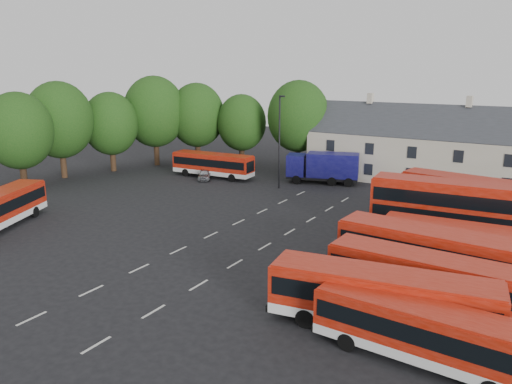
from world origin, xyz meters
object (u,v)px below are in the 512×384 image
(bus_dd_south, at_px, (451,208))
(silver_car, at_px, (205,174))
(lamppost, at_px, (280,140))
(bus_row_a, at_px, (423,329))
(box_truck, at_px, (324,166))

(bus_dd_south, relative_size, silver_car, 3.26)
(silver_car, relative_size, lamppost, 0.36)
(bus_row_a, xyz_separation_m, bus_dd_south, (-2.26, 17.55, 1.04))
(bus_row_a, distance_m, lamppost, 34.18)
(silver_car, distance_m, lamppost, 10.89)
(box_truck, relative_size, lamppost, 0.84)
(bus_dd_south, relative_size, lamppost, 1.16)
(silver_car, bearing_deg, box_truck, -7.71)
(bus_row_a, distance_m, bus_dd_south, 17.72)
(bus_dd_south, height_order, box_truck, bus_dd_south)
(box_truck, height_order, lamppost, lamppost)
(box_truck, bearing_deg, lamppost, -140.80)
(bus_dd_south, xyz_separation_m, silver_car, (-29.26, 7.85, -2.10))
(box_truck, distance_m, silver_car, 14.11)
(silver_car, bearing_deg, bus_dd_south, -46.05)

